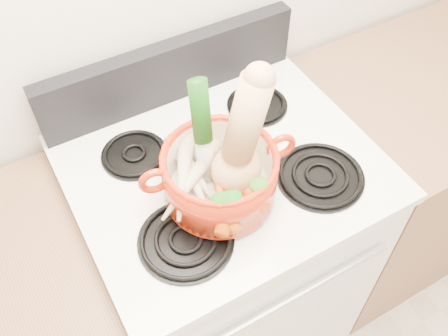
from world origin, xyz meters
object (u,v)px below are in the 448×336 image
leek (204,133)px  dutch_oven (220,176)px  squash (237,139)px  stove_body (224,257)px

leek → dutch_oven: bearing=-67.7°
squash → leek: (-0.05, 0.06, -0.01)m
dutch_oven → squash: bearing=-7.9°
stove_body → squash: 0.70m
squash → leek: size_ratio=1.07×
squash → leek: squash is taller
dutch_oven → leek: size_ratio=0.93×
stove_body → squash: bearing=-102.7°
stove_body → squash: size_ratio=2.98×
dutch_oven → leek: leek is taller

